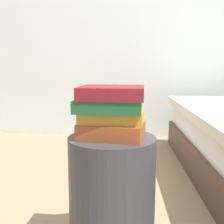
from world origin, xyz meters
name	(u,v)px	position (x,y,z in m)	size (l,w,h in m)	color
wall_back	(130,10)	(0.00, 2.00, 1.30)	(7.00, 0.08, 2.60)	silver
side_table	(112,197)	(0.00, 0.00, 0.24)	(0.33, 0.33, 0.48)	#333338
book_rust	(112,130)	(0.00, -0.01, 0.51)	(0.23, 0.17, 0.06)	#994723
book_ochre	(113,117)	(0.00, 0.00, 0.56)	(0.23, 0.16, 0.04)	#B7842D
book_forest	(109,105)	(-0.01, -0.01, 0.61)	(0.24, 0.18, 0.05)	#1E512D
book_maroon	(113,93)	(0.00, -0.01, 0.65)	(0.23, 0.19, 0.05)	maroon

